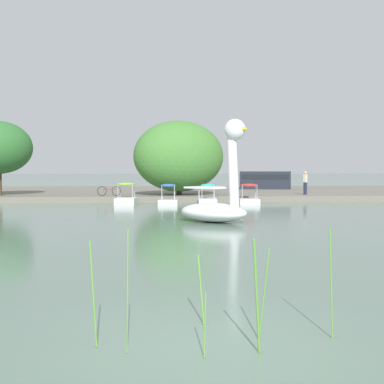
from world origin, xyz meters
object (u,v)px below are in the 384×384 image
Objects in this scene: bicycle_parked at (109,191)px; pedal_boat_red at (249,197)px; pedal_boat_cyan at (208,198)px; pedal_boat_blue at (168,198)px; pedal_boat_lime at (126,198)px; tree_willow_near_path at (179,156)px; swan_boat at (217,199)px; parked_van at (265,179)px; person_on_path at (305,182)px.

pedal_boat_red is at bearing -19.59° from bicycle_parked.
pedal_boat_cyan is 0.89× the size of pedal_boat_blue.
pedal_boat_lime is (-5.45, 0.21, 0.02)m from pedal_boat_cyan.
bicycle_parked is (-5.10, -0.70, -2.53)m from tree_willow_near_path.
pedal_boat_blue reaches higher than bicycle_parked.
bicycle_parked is at bearing 111.43° from swan_boat.
pedal_boat_red is 5.43m from pedal_boat_blue.
swan_boat is 12.47m from pedal_boat_red.
pedal_boat_red is 0.47× the size of parked_van.
pedal_boat_lime is 1.42× the size of bicycle_parked.
tree_willow_near_path is at bearing 78.20° from pedal_boat_blue.
pedal_boat_blue is at bearing -176.88° from pedal_boat_red.
pedal_boat_red is at bearing 73.29° from swan_boat.
swan_boat reaches higher than pedal_boat_red.
pedal_boat_blue is (-2.66, -0.32, 0.01)m from pedal_boat_cyan.
pedal_boat_cyan is 0.22× the size of tree_willow_near_path.
parked_van is (-0.66, 11.50, -0.03)m from person_on_path.
person_on_path reaches higher than bicycle_parked.
parked_van is at bearing 93.30° from person_on_path.
pedal_boat_cyan is at bearing -114.61° from parked_van.
person_on_path is (7.83, 4.16, 0.97)m from pedal_boat_cyan.
person_on_path is (13.28, 3.95, 0.96)m from pedal_boat_lime.
pedal_boat_lime is at bearing -133.66° from tree_willow_near_path.
pedal_boat_blue is at bearing -121.61° from parked_van.
tree_willow_near_path is at bearing -127.61° from parked_van.
parked_van is (14.01, 12.26, 0.59)m from bicycle_parked.
bicycle_parked is 0.34× the size of parked_van.
tree_willow_near_path reaches higher than pedal_boat_cyan.
pedal_boat_blue is 5.60m from bicycle_parked.
tree_willow_near_path reaches higher than pedal_boat_blue.
pedal_boat_cyan is at bearing 179.45° from pedal_boat_red.
swan_boat is 2.27× the size of pedal_boat_cyan.
bicycle_parked is at bearing -172.21° from tree_willow_near_path.
pedal_boat_cyan is 0.39× the size of parked_van.
pedal_boat_lime is at bearing -129.23° from parked_van.
bicycle_parked is (-6.02, 15.35, -0.27)m from swan_boat.
bicycle_parked is 18.63m from parked_van.
swan_boat reaches higher than parked_van.
parked_van is at bearing 74.31° from pedal_boat_red.
tree_willow_near_path is at bearing 137.59° from pedal_boat_red.
tree_willow_near_path is 9.76m from person_on_path.
tree_willow_near_path is (-0.92, 16.04, 2.26)m from swan_boat.
parked_van is at bearing 41.20° from bicycle_parked.
person_on_path reaches higher than pedal_boat_lime.
parked_van is at bearing 73.87° from swan_boat.
pedal_boat_lime reaches higher than pedal_boat_red.
tree_willow_near_path is (0.92, 4.41, 2.88)m from pedal_boat_blue.
pedal_boat_cyan is 5.30m from tree_willow_near_path.
pedal_boat_cyan is 1.14× the size of bicycle_parked.
swan_boat is 1.81× the size of pedal_boat_lime.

